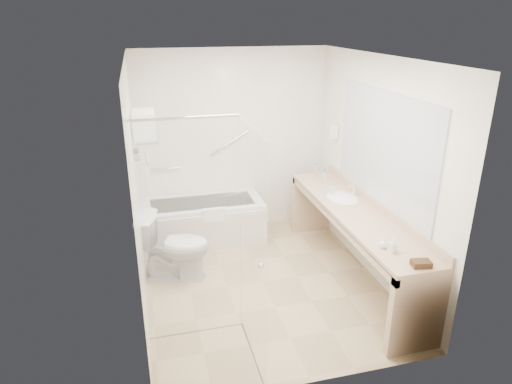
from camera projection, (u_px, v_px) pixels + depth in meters
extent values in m
plane|color=tan|center=(262.00, 282.00, 5.27)|extent=(3.20, 3.20, 0.00)
cube|color=silver|center=(264.00, 57.00, 4.37)|extent=(2.60, 3.20, 0.10)
cube|color=silver|center=(233.00, 142.00, 6.26)|extent=(2.60, 0.10, 2.50)
cube|color=silver|center=(319.00, 250.00, 3.37)|extent=(2.60, 0.10, 2.50)
cube|color=silver|center=(137.00, 191.00, 4.52)|extent=(0.10, 3.20, 2.50)
cube|color=silver|center=(375.00, 170.00, 5.12)|extent=(0.10, 3.20, 2.50)
cube|color=silver|center=(203.00, 221.00, 6.18)|extent=(1.60, 0.70, 0.55)
cube|color=beige|center=(207.00, 234.00, 5.87)|extent=(1.60, 0.02, 0.50)
cube|color=white|center=(214.00, 215.00, 5.81)|extent=(0.28, 0.06, 0.18)
cylinder|color=silver|center=(164.00, 169.00, 6.12)|extent=(0.40, 0.03, 0.03)
cylinder|color=silver|center=(230.00, 143.00, 6.22)|extent=(0.53, 0.03, 0.33)
cube|color=silver|center=(191.00, 235.00, 4.06)|extent=(0.90, 0.01, 2.10)
cube|color=silver|center=(253.00, 252.00, 3.76)|extent=(0.02, 0.90, 2.10)
cylinder|color=silver|center=(185.00, 118.00, 3.68)|extent=(0.90, 0.02, 0.02)
sphere|color=silver|center=(261.00, 266.00, 3.65)|extent=(0.05, 0.05, 0.05)
cylinder|color=silver|center=(136.00, 155.00, 3.24)|extent=(0.04, 0.10, 0.10)
cube|color=silver|center=(145.00, 137.00, 4.70)|extent=(0.24, 0.55, 0.02)
cylinder|color=silver|center=(147.00, 158.00, 4.78)|extent=(0.02, 0.55, 0.02)
cube|color=white|center=(148.00, 172.00, 4.84)|extent=(0.03, 0.42, 0.32)
cube|color=white|center=(145.00, 132.00, 4.68)|extent=(0.22, 0.40, 0.08)
cube|color=white|center=(144.00, 124.00, 4.65)|extent=(0.22, 0.40, 0.08)
cube|color=white|center=(143.00, 115.00, 4.62)|extent=(0.22, 0.40, 0.08)
cube|color=tan|center=(355.00, 213.00, 5.07)|extent=(0.55, 2.70, 0.05)
cube|color=tan|center=(377.00, 204.00, 5.11)|extent=(0.03, 2.70, 0.10)
cube|color=tan|center=(334.00, 219.00, 5.03)|extent=(0.04, 2.70, 0.08)
cube|color=tan|center=(417.00, 314.00, 4.04)|extent=(0.55, 0.08, 0.80)
cube|color=tan|center=(311.00, 204.00, 6.41)|extent=(0.55, 0.08, 0.80)
ellipsoid|color=silver|center=(343.00, 200.00, 5.44)|extent=(0.40, 0.52, 0.14)
cylinder|color=silver|center=(354.00, 190.00, 5.44)|extent=(0.03, 0.03, 0.14)
cube|color=#AFB5BC|center=(383.00, 148.00, 4.87)|extent=(0.02, 2.00, 1.20)
cube|color=silver|center=(334.00, 132.00, 5.98)|extent=(0.08, 0.10, 0.18)
imported|color=silver|center=(175.00, 246.00, 5.24)|extent=(0.89, 0.63, 0.78)
cube|color=#412C17|center=(421.00, 264.00, 3.93)|extent=(0.18, 0.13, 0.05)
imported|color=silver|center=(392.00, 249.00, 4.17)|extent=(0.11, 0.15, 0.06)
imported|color=silver|center=(384.00, 244.00, 4.23)|extent=(0.09, 0.11, 0.08)
cylinder|color=silver|center=(325.00, 178.00, 5.85)|extent=(0.06, 0.06, 0.16)
cylinder|color=blue|center=(325.00, 171.00, 5.81)|extent=(0.03, 0.03, 0.02)
cylinder|color=silver|center=(316.00, 170.00, 6.17)|extent=(0.05, 0.05, 0.15)
cylinder|color=blue|center=(316.00, 164.00, 6.14)|extent=(0.03, 0.03, 0.02)
cylinder|color=silver|center=(324.00, 176.00, 5.94)|extent=(0.05, 0.05, 0.14)
cylinder|color=blue|center=(325.00, 170.00, 5.91)|extent=(0.03, 0.03, 0.02)
cylinder|color=silver|center=(332.00, 192.00, 5.46)|extent=(0.09, 0.09, 0.10)
cylinder|color=silver|center=(333.00, 191.00, 5.49)|extent=(0.10, 0.10, 0.09)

